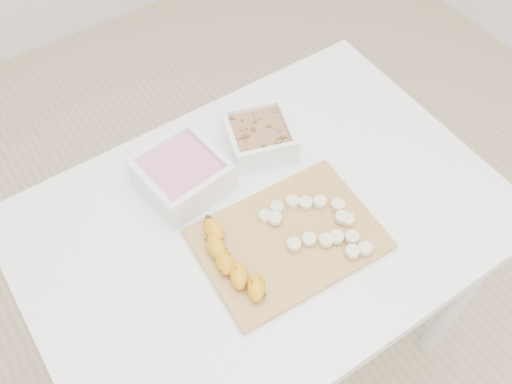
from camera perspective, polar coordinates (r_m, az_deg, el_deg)
ground at (r=1.87m, az=0.53°, el=-15.16°), size 3.50×3.50×0.00m
table at (r=1.28m, az=0.75°, el=-4.96°), size 1.00×0.70×0.75m
bowl_yogurt at (r=1.22m, az=-7.40°, el=1.82°), size 0.19×0.19×0.08m
bowl_granola at (r=1.29m, az=0.33°, el=5.60°), size 0.18×0.18×0.07m
cutting_board at (r=1.16m, az=3.26°, el=-4.73°), size 0.37×0.28×0.01m
banana at (r=1.11m, az=-2.34°, el=-6.94°), size 0.09×0.21×0.03m
banana_slices at (r=1.17m, az=6.25°, el=-3.20°), size 0.17×0.21×0.02m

